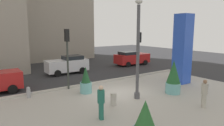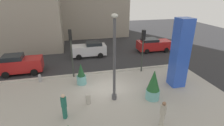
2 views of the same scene
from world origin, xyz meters
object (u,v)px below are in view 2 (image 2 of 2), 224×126
at_px(lamp_post, 114,61).
at_px(concrete_bollard, 88,99).
at_px(traffic_light_corner, 143,44).
at_px(car_far_lane, 89,49).
at_px(potted_plant_mid_plaza, 153,86).
at_px(pedestrian_crossing, 64,105).
at_px(pedestrian_by_curb, 163,112).
at_px(art_pillar_blue, 180,54).
at_px(car_curb_east, 20,64).
at_px(potted_plant_near_right, 81,75).
at_px(fire_hydrant, 40,78).
at_px(car_intersection, 153,45).
at_px(traffic_light_far_side, 71,46).

height_order(lamp_post, concrete_bollard, lamp_post).
height_order(concrete_bollard, traffic_light_corner, traffic_light_corner).
bearing_deg(lamp_post, car_far_lane, 93.93).
bearing_deg(potted_plant_mid_plaza, pedestrian_crossing, -173.48).
bearing_deg(pedestrian_by_curb, art_pillar_blue, 49.95).
bearing_deg(concrete_bollard, car_curb_east, 131.04).
distance_m(car_far_lane, pedestrian_by_curb, 13.38).
xyz_separation_m(potted_plant_mid_plaza, traffic_light_corner, (1.07, 4.78, 1.70)).
height_order(art_pillar_blue, potted_plant_near_right, art_pillar_blue).
xyz_separation_m(fire_hydrant, pedestrian_by_curb, (7.84, -7.50, 0.54)).
bearing_deg(traffic_light_corner, art_pillar_blue, -60.81).
relative_size(car_curb_east, car_intersection, 0.90).
xyz_separation_m(potted_plant_mid_plaza, pedestrian_by_curb, (-0.68, -2.73, -0.21)).
height_order(lamp_post, car_far_lane, lamp_post).
distance_m(art_pillar_blue, car_intersection, 9.44).
bearing_deg(concrete_bollard, potted_plant_mid_plaza, -5.91).
distance_m(traffic_light_corner, pedestrian_by_curb, 7.94).
xyz_separation_m(potted_plant_near_right, concrete_bollard, (0.22, -3.05, -0.45)).
bearing_deg(concrete_bollard, traffic_light_far_side, 100.33).
xyz_separation_m(potted_plant_near_right, traffic_light_corner, (6.02, 1.24, 2.00)).
bearing_deg(car_far_lane, car_curb_east, -155.67).
xyz_separation_m(lamp_post, car_intersection, (7.87, 9.89, -2.15)).
height_order(lamp_post, car_curb_east, lamp_post).
bearing_deg(traffic_light_corner, car_curb_east, 168.40).
distance_m(lamp_post, concrete_bollard, 3.29).
height_order(fire_hydrant, traffic_light_corner, traffic_light_corner).
bearing_deg(lamp_post, car_curb_east, 139.76).
xyz_separation_m(concrete_bollard, car_far_lane, (1.27, 9.87, 0.53)).
distance_m(potted_plant_near_right, traffic_light_corner, 6.46).
bearing_deg(car_curb_east, traffic_light_corner, -11.60).
bearing_deg(art_pillar_blue, concrete_bollard, -172.34).
height_order(art_pillar_blue, fire_hydrant, art_pillar_blue).
bearing_deg(potted_plant_near_right, concrete_bollard, -85.85).
relative_size(car_curb_east, pedestrian_crossing, 2.28).
bearing_deg(car_intersection, art_pillar_blue, -103.73).
relative_size(art_pillar_blue, potted_plant_near_right, 2.98).
bearing_deg(pedestrian_crossing, car_far_lane, 75.51).
bearing_deg(fire_hydrant, potted_plant_near_right, -19.15).
distance_m(lamp_post, pedestrian_by_curb, 4.48).
bearing_deg(art_pillar_blue, traffic_light_far_side, 156.78).
height_order(lamp_post, traffic_light_far_side, lamp_post).
xyz_separation_m(art_pillar_blue, pedestrian_crossing, (-9.22, -2.24, -1.86)).
bearing_deg(art_pillar_blue, traffic_light_corner, 119.19).
xyz_separation_m(potted_plant_near_right, traffic_light_far_side, (-0.63, 1.61, 2.20)).
bearing_deg(concrete_bollard, car_far_lane, 82.66).
distance_m(concrete_bollard, pedestrian_by_curb, 5.20).
height_order(traffic_light_far_side, pedestrian_by_curb, traffic_light_far_side).
relative_size(fire_hydrant, traffic_light_far_side, 0.17).
relative_size(potted_plant_mid_plaza, pedestrian_crossing, 1.34).
bearing_deg(traffic_light_corner, lamp_post, -132.72).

